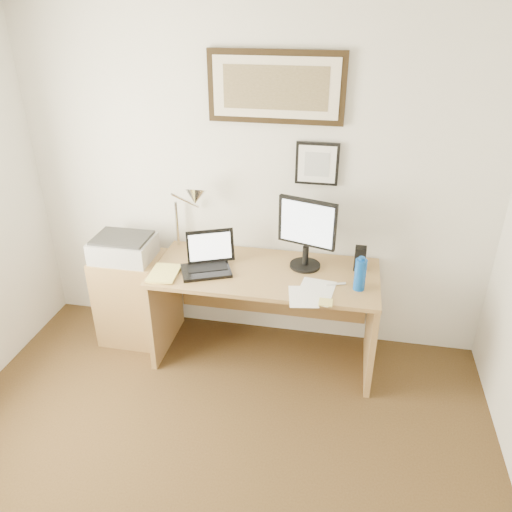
% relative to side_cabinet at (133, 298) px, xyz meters
% --- Properties ---
extents(wall_back, '(3.50, 0.02, 2.50)m').
position_rel_side_cabinet_xyz_m(wall_back, '(0.92, 0.32, 0.89)').
color(wall_back, white).
rests_on(wall_back, ground).
extents(side_cabinet, '(0.50, 0.40, 0.73)m').
position_rel_side_cabinet_xyz_m(side_cabinet, '(0.00, 0.00, 0.00)').
color(side_cabinet, olive).
rests_on(side_cabinet, floor).
extents(water_bottle, '(0.08, 0.08, 0.22)m').
position_rel_side_cabinet_xyz_m(water_bottle, '(1.72, -0.17, 0.50)').
color(water_bottle, '#0C46A2').
rests_on(water_bottle, desk).
extents(bottle_cap, '(0.04, 0.04, 0.02)m').
position_rel_side_cabinet_xyz_m(bottle_cap, '(1.72, -0.17, 0.62)').
color(bottle_cap, '#0C46A2').
rests_on(bottle_cap, water_bottle).
extents(speaker, '(0.08, 0.07, 0.18)m').
position_rel_side_cabinet_xyz_m(speaker, '(1.72, 0.11, 0.47)').
color(speaker, black).
rests_on(speaker, desk).
extents(paper_sheet_a, '(0.23, 0.29, 0.00)m').
position_rel_side_cabinet_xyz_m(paper_sheet_a, '(1.37, -0.33, 0.39)').
color(paper_sheet_a, white).
rests_on(paper_sheet_a, desk).
extents(paper_sheet_b, '(0.26, 0.35, 0.00)m').
position_rel_side_cabinet_xyz_m(paper_sheet_b, '(1.45, -0.26, 0.39)').
color(paper_sheet_b, white).
rests_on(paper_sheet_b, desk).
extents(sticky_pad, '(0.09, 0.09, 0.01)m').
position_rel_side_cabinet_xyz_m(sticky_pad, '(1.52, -0.38, 0.39)').
color(sticky_pad, '#E9D96E').
rests_on(sticky_pad, desk).
extents(marker_pen, '(0.14, 0.06, 0.02)m').
position_rel_side_cabinet_xyz_m(marker_pen, '(1.57, -0.15, 0.39)').
color(marker_pen, white).
rests_on(marker_pen, desk).
extents(book, '(0.21, 0.28, 0.02)m').
position_rel_side_cabinet_xyz_m(book, '(0.29, -0.24, 0.40)').
color(book, '#EEE070').
rests_on(book, desk).
extents(desk, '(1.60, 0.70, 0.75)m').
position_rel_side_cabinet_xyz_m(desk, '(1.07, 0.04, 0.15)').
color(desk, olive).
rests_on(desk, floor).
extents(laptop, '(0.41, 0.41, 0.26)m').
position_rel_side_cabinet_xyz_m(laptop, '(0.66, -0.09, 0.44)').
color(laptop, black).
rests_on(laptop, desk).
extents(lcd_monitor, '(0.41, 0.22, 0.52)m').
position_rel_side_cabinet_xyz_m(lcd_monitor, '(1.34, 0.06, 0.68)').
color(lcd_monitor, black).
rests_on(lcd_monitor, desk).
extents(printer, '(0.44, 0.34, 0.18)m').
position_rel_side_cabinet_xyz_m(printer, '(-0.01, -0.02, 0.45)').
color(printer, '#ABABAD').
rests_on(printer, side_cabinet).
extents(desk_lamp, '(0.29, 0.27, 0.53)m').
position_rel_side_cabinet_xyz_m(desk_lamp, '(0.51, 0.13, 0.82)').
color(desk_lamp, silver).
rests_on(desk_lamp, desk).
extents(picture_large, '(0.92, 0.04, 0.47)m').
position_rel_side_cabinet_xyz_m(picture_large, '(1.07, 0.29, 1.59)').
color(picture_large, black).
rests_on(picture_large, wall_back).
extents(picture_small, '(0.30, 0.03, 0.30)m').
position_rel_side_cabinet_xyz_m(picture_small, '(1.37, 0.29, 1.09)').
color(picture_small, black).
rests_on(picture_small, wall_back).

